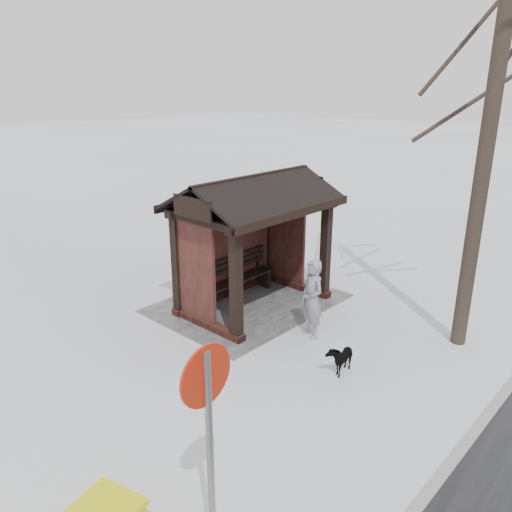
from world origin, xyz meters
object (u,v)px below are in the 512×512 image
(pedestrian, at_px, (312,299))
(road_sign, at_px, (208,412))
(dog, at_px, (340,357))
(bus_shelter, at_px, (249,215))
(tree_near, at_px, (508,4))

(pedestrian, distance_m, road_sign, 5.39)
(dog, bearing_deg, bus_shelter, 154.20)
(tree_near, relative_size, road_sign, 3.48)
(tree_near, xyz_separation_m, road_sign, (6.61, -0.10, -4.31))
(bus_shelter, xyz_separation_m, dog, (1.02, 3.21, -1.88))
(bus_shelter, xyz_separation_m, road_sign, (5.11, 4.26, -0.32))
(bus_shelter, height_order, pedestrian, bus_shelter)
(pedestrian, xyz_separation_m, dog, (0.72, 1.19, -0.54))
(bus_shelter, xyz_separation_m, pedestrian, (0.30, 2.02, -1.34))
(bus_shelter, xyz_separation_m, tree_near, (-1.50, 4.36, 3.99))
(dog, distance_m, road_sign, 4.50)
(pedestrian, bearing_deg, road_sign, -42.52)
(tree_near, relative_size, pedestrian, 5.45)
(tree_near, xyz_separation_m, dog, (2.52, -1.15, -5.87))
(pedestrian, relative_size, road_sign, 0.64)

